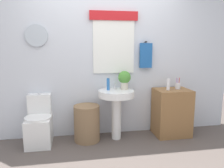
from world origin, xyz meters
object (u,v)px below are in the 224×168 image
wooden_cabinet (172,112)px  pedestal_sink (116,102)px  toothbrush_cup (178,86)px  soap_bottle (108,84)px  toilet (39,125)px  potted_plant (124,79)px  lotion_bottle (168,84)px  laundry_hamper (87,123)px

wooden_cabinet → pedestal_sink: bearing=180.0°
pedestal_sink → toothbrush_cup: size_ratio=4.23×
toothbrush_cup → soap_bottle: bearing=178.5°
toilet → toothbrush_cup: bearing=-0.3°
potted_plant → lotion_bottle: 0.70m
wooden_cabinet → lotion_bottle: 0.49m
soap_bottle → toothbrush_cup: (1.15, -0.03, -0.06)m
toilet → lotion_bottle: bearing=-2.0°
toilet → pedestal_sink: pedestal_sink is taller
laundry_hamper → toothbrush_cup: toothbrush_cup is taller
lotion_bottle → toothbrush_cup: 0.21m
wooden_cabinet → soap_bottle: size_ratio=4.14×
pedestal_sink → lotion_bottle: bearing=-2.8°
pedestal_sink → wooden_cabinet: 0.95m
toilet → toothbrush_cup: (2.20, -0.01, 0.53)m
pedestal_sink → toothbrush_cup: (1.03, 0.02, 0.22)m
pedestal_sink → potted_plant: 0.38m
soap_bottle → lotion_bottle: size_ratio=1.01×
laundry_hamper → wooden_cabinet: size_ratio=0.73×
laundry_hamper → pedestal_sink: size_ratio=0.72×
lotion_bottle → toothbrush_cup: size_ratio=0.99×
wooden_cabinet → potted_plant: size_ratio=2.61×
toilet → potted_plant: bearing=1.3°
laundry_hamper → lotion_bottle: lotion_bottle is taller
wooden_cabinet → lotion_bottle: lotion_bottle is taller
toilet → soap_bottle: soap_bottle is taller
soap_bottle → toothbrush_cup: bearing=-1.5°
soap_bottle → lotion_bottle: 0.95m
lotion_bottle → potted_plant: bearing=171.8°
laundry_hamper → potted_plant: potted_plant is taller
toilet → laundry_hamper: bearing=-2.5°
soap_bottle → laundry_hamper: bearing=-171.7°
potted_plant → lotion_bottle: (0.69, -0.10, -0.10)m
wooden_cabinet → toothbrush_cup: toothbrush_cup is taller
wooden_cabinet → potted_plant: 0.97m
toilet → wooden_cabinet: 2.10m
toilet → soap_bottle: bearing=1.0°
lotion_bottle → toilet: bearing=178.0°
wooden_cabinet → toothbrush_cup: (0.10, 0.02, 0.44)m
potted_plant → pedestal_sink: bearing=-156.8°
soap_bottle → toilet: bearing=-179.0°
laundry_hamper → lotion_bottle: 1.42m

